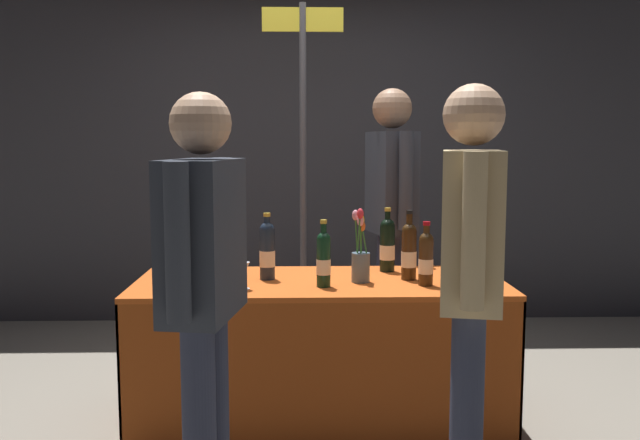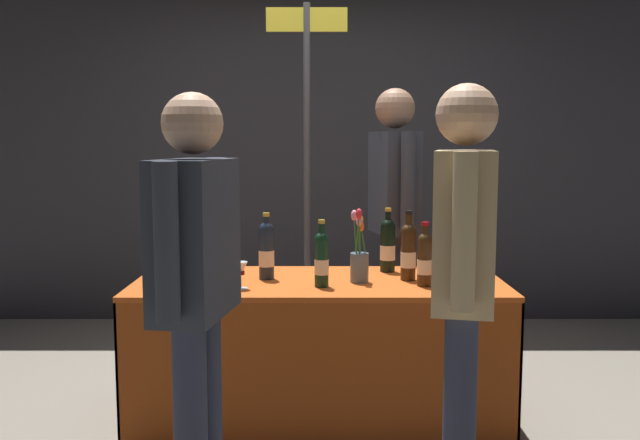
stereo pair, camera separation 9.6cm
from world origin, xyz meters
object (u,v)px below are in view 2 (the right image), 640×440
at_px(taster_foreground_right, 197,272).
at_px(flower_vase, 360,258).
at_px(wine_glass_near_vendor, 242,270).
at_px(vendor_presenter, 395,204).
at_px(booth_signpost, 308,148).
at_px(featured_wine_bottle, 409,251).
at_px(tasting_table, 320,322).
at_px(display_bottle_0, 426,258).

bearing_deg(taster_foreground_right, flower_vase, -27.06).
relative_size(wine_glass_near_vendor, vendor_presenter, 0.07).
bearing_deg(vendor_presenter, booth_signpost, -137.64).
xyz_separation_m(vendor_presenter, booth_signpost, (-0.53, 0.37, 0.33)).
relative_size(flower_vase, taster_foreground_right, 0.23).
distance_m(featured_wine_bottle, wine_glass_near_vendor, 0.83).
height_order(featured_wine_bottle, wine_glass_near_vendor, featured_wine_bottle).
bearing_deg(tasting_table, display_bottle_0, -15.01).
bearing_deg(wine_glass_near_vendor, featured_wine_bottle, 14.09).
height_order(tasting_table, featured_wine_bottle, featured_wine_bottle).
distance_m(tasting_table, flower_vase, 0.39).
distance_m(flower_vase, vendor_presenter, 0.85).
bearing_deg(featured_wine_bottle, taster_foreground_right, -133.73).
distance_m(tasting_table, display_bottle_0, 0.62).
xyz_separation_m(wine_glass_near_vendor, flower_vase, (0.56, 0.15, 0.03)).
bearing_deg(wine_glass_near_vendor, flower_vase, 14.98).
distance_m(vendor_presenter, taster_foreground_right, 1.88).
xyz_separation_m(display_bottle_0, taster_foreground_right, (-0.94, -0.78, 0.09)).
distance_m(tasting_table, taster_foreground_right, 1.10).
bearing_deg(taster_foreground_right, tasting_table, -16.50).
bearing_deg(flower_vase, featured_wine_bottle, 12.02).
xyz_separation_m(featured_wine_bottle, display_bottle_0, (0.06, -0.14, -0.01)).
bearing_deg(taster_foreground_right, wine_glass_near_vendor, 3.19).
bearing_deg(display_bottle_0, featured_wine_bottle, 113.05).
xyz_separation_m(taster_foreground_right, booth_signpost, (0.36, 2.03, 0.42)).
relative_size(tasting_table, flower_vase, 5.00).
relative_size(wine_glass_near_vendor, taster_foreground_right, 0.08).
relative_size(tasting_table, vendor_presenter, 1.05).
relative_size(tasting_table, display_bottle_0, 5.92).
xyz_separation_m(featured_wine_bottle, taster_foreground_right, (-0.88, -0.92, 0.07)).
distance_m(wine_glass_near_vendor, flower_vase, 0.58).
height_order(wine_glass_near_vendor, flower_vase, flower_vase).
bearing_deg(tasting_table, taster_foreground_right, -115.64).
xyz_separation_m(featured_wine_bottle, flower_vase, (-0.25, -0.05, -0.03)).
bearing_deg(display_bottle_0, tasting_table, 164.99).
relative_size(wine_glass_near_vendor, booth_signpost, 0.06).
relative_size(tasting_table, featured_wine_bottle, 5.24).
bearing_deg(display_bottle_0, flower_vase, 164.02).
relative_size(featured_wine_bottle, wine_glass_near_vendor, 2.72).
height_order(display_bottle_0, booth_signpost, booth_signpost).
xyz_separation_m(wine_glass_near_vendor, vendor_presenter, (0.81, 0.94, 0.22)).
bearing_deg(tasting_table, featured_wine_bottle, 0.68).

